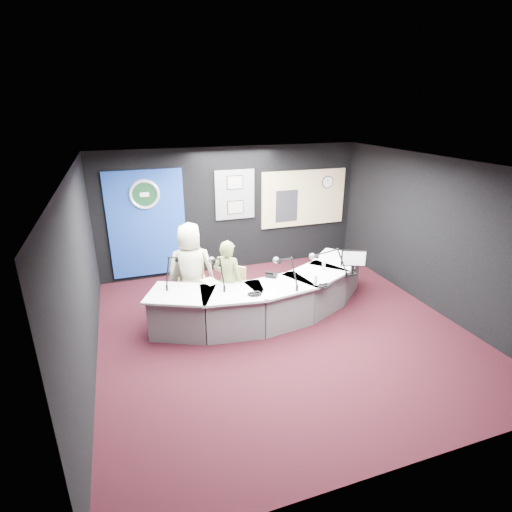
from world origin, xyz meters
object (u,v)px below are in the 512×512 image
object	(u,v)px
broadcast_desk	(268,297)
armchair_left	(192,287)
person_man	(191,270)
armchair_right	(228,293)
person_woman	(228,281)

from	to	relation	value
broadcast_desk	armchair_left	bearing A→B (deg)	155.82
person_man	armchair_right	bearing A→B (deg)	149.06
armchair_left	person_man	xyz separation A→B (m)	(0.00, 0.00, 0.34)
armchair_left	armchair_right	bearing A→B (deg)	-29.37
armchair_right	person_woman	size ratio (longest dim) A/B	0.70
armchair_left	person_woman	bearing A→B (deg)	-29.37
armchair_right	broadcast_desk	bearing A→B (deg)	32.19
armchair_right	person_woman	bearing A→B (deg)	-48.06
armchair_left	person_man	world-z (taller)	person_man
armchair_left	person_woman	xyz separation A→B (m)	(0.56, -0.45, 0.23)
broadcast_desk	armchair_right	xyz separation A→B (m)	(-0.71, 0.12, 0.15)
broadcast_desk	person_man	size ratio (longest dim) A/B	2.61
armchair_left	armchair_right	size ratio (longest dim) A/B	0.99
armchair_left	person_woman	size ratio (longest dim) A/B	0.69
person_man	person_woman	bearing A→B (deg)	149.06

